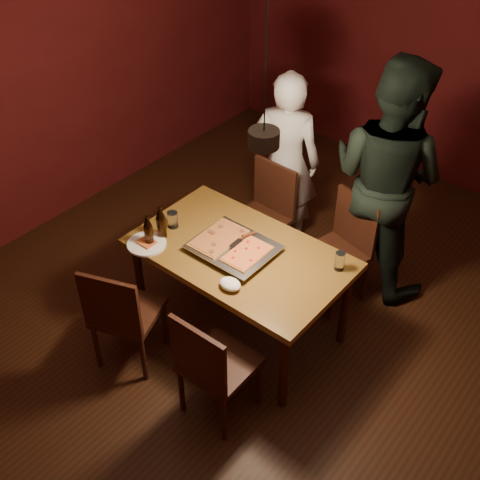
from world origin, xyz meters
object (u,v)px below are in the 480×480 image
Objects in this scene: beer_bottle_b at (161,222)px; plate_slice at (147,244)px; diner_white at (286,162)px; diner_dark at (386,178)px; chair_far_left at (266,206)px; chair_far_right at (344,240)px; pendant_lamp at (264,137)px; beer_bottle_a at (148,231)px; dining_table at (240,259)px; chair_near_left at (120,309)px; pizza_tray at (234,249)px; chair_near_right at (210,361)px.

beer_bottle_b reaches higher than plate_slice.
diner_dark is (0.87, 0.06, 0.16)m from diner_white.
chair_far_right is (0.73, 0.02, 0.00)m from chair_far_left.
diner_white is at bearing 118.82° from pendant_lamp.
diner_dark reaches higher than diner_white.
diner_white is (0.12, 1.45, -0.08)m from beer_bottle_a.
beer_bottle_b is (0.01, 0.12, 0.01)m from beer_bottle_a.
beer_bottle_b is at bearing 82.63° from chair_far_left.
plate_slice is (-0.55, -0.36, 0.08)m from dining_table.
pizza_tray is at bearing 43.31° from chair_near_left.
chair_near_left is at bearing -111.41° from pizza_tray.
pizza_tray is at bearing 72.96° from diner_dark.
beer_bottle_b is (-0.50, -0.19, 0.10)m from pizza_tray.
dining_table is 3.09× the size of chair_far_left.
beer_bottle_a is at bearing 83.34° from chair_far_left.
diner_dark reaches higher than beer_bottle_a.
chair_far_left and chair_near_left have the same top height.
beer_bottle_b is at bearing 87.30° from beer_bottle_a.
plate_slice is (-0.02, -0.13, -0.12)m from beer_bottle_b.
chair_far_right reaches higher than plate_slice.
chair_far_left is at bearing 114.70° from chair_near_right.
dining_table is 1.36× the size of pendant_lamp.
chair_near_left is 2.11× the size of beer_bottle_b.
chair_near_right is at bearing -21.87° from plate_slice.
pizza_tray is (0.36, 0.75, 0.24)m from chair_near_left.
pendant_lamp reaches higher than chair_near_left.
chair_near_left is at bearing -76.28° from beer_bottle_b.
pizza_tray is (0.33, -0.81, 0.24)m from chair_far_left.
pendant_lamp is (0.24, -0.08, 1.08)m from dining_table.
chair_far_left is 0.91m from pizza_tray.
pendant_lamp reaches higher than beer_bottle_b.
chair_near_left is 0.87m from pizza_tray.
beer_bottle_a is at bearing -147.53° from dining_table.
beer_bottle_b is at bearing -154.22° from pizza_tray.
pendant_lamp reaches higher than chair_far_left.
chair_near_right is at bearing 117.87° from chair_far_left.
chair_near_right is 1.03m from beer_bottle_a.
chair_far_right is at bearing 51.72° from plate_slice.
chair_far_right is 1.53m from chair_near_right.
diner_dark reaches higher than pizza_tray.
diner_dark reaches higher than beer_bottle_b.
dining_table is 0.82m from chair_near_right.
beer_bottle_a is 0.13× the size of diner_dark.
pendant_lamp reaches higher than diner_dark.
diner_dark is at bearing 68.67° from dining_table.
chair_near_right is 0.25× the size of diner_dark.
dining_table is at bearing 161.33° from pendant_lamp.
beer_bottle_a is 0.11m from plate_slice.
plate_slice is 1.47m from diner_white.
pizza_tray is (-0.40, -0.84, 0.24)m from chair_far_right.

